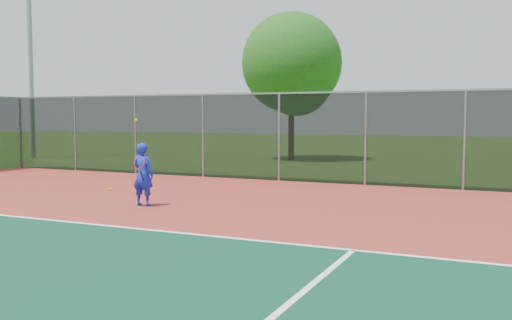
{
  "coord_description": "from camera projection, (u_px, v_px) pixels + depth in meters",
  "views": [
    {
      "loc": [
        4.37,
        -6.11,
        2.25
      ],
      "look_at": [
        -0.68,
        5.0,
        1.3
      ],
      "focal_mm": 40.0,
      "sensor_mm": 36.0,
      "label": 1
    }
  ],
  "objects": [
    {
      "name": "tennis_player",
      "position": [
        143.0,
        174.0,
        14.06
      ],
      "size": [
        0.6,
        0.61,
        2.16
      ],
      "color": "#1429C3",
      "rests_on": "court_apron"
    },
    {
      "name": "tree_back_left",
      "position": [
        293.0,
        67.0,
        28.83
      ],
      "size": [
        5.11,
        5.11,
        7.5
      ],
      "color": "#362013",
      "rests_on": "ground"
    },
    {
      "name": "court_apron",
      "position": [
        218.0,
        253.0,
        9.34
      ],
      "size": [
        30.0,
        20.0,
        0.02
      ],
      "primitive_type": "cube",
      "color": "maroon",
      "rests_on": "ground"
    },
    {
      "name": "practice_ball_1",
      "position": [
        110.0,
        189.0,
        17.05
      ],
      "size": [
        0.07,
        0.07,
        0.07
      ],
      "primitive_type": "sphere",
      "color": "#CCE81B",
      "rests_on": "court_apron"
    },
    {
      "name": "floodlight_nw",
      "position": [
        30.0,
        38.0,
        30.07
      ],
      "size": [
        0.9,
        0.4,
        11.19
      ],
      "color": "gray",
      "rests_on": "ground"
    },
    {
      "name": "ground",
      "position": [
        147.0,
        286.0,
        7.53
      ],
      "size": [
        120.0,
        120.0,
        0.0
      ],
      "primitive_type": "plane",
      "color": "#315D1A",
      "rests_on": "ground"
    },
    {
      "name": "fence_back",
      "position": [
        365.0,
        137.0,
        18.3
      ],
      "size": [
        30.0,
        0.06,
        3.03
      ],
      "color": "black",
      "rests_on": "court_apron"
    }
  ]
}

